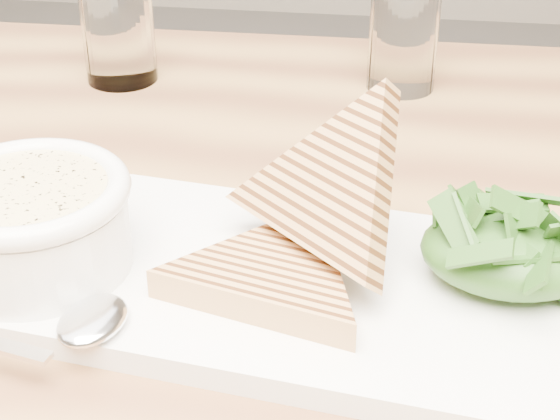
# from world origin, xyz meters

# --- Properties ---
(table_top) EXTENTS (1.34, 0.90, 0.04)m
(table_top) POSITION_xyz_m (0.04, 0.25, 0.70)
(table_top) COLOR #9D703D
(table_top) RESTS_ON ground
(platter) EXTENTS (0.44, 0.24, 0.02)m
(platter) POSITION_xyz_m (0.10, 0.21, 0.73)
(platter) COLOR white
(platter) RESTS_ON table_top
(soup_bowl) EXTENTS (0.12, 0.12, 0.05)m
(soup_bowl) POSITION_xyz_m (-0.05, 0.19, 0.76)
(soup_bowl) COLOR white
(soup_bowl) RESTS_ON platter
(soup) EXTENTS (0.10, 0.10, 0.01)m
(soup) POSITION_xyz_m (-0.05, 0.19, 0.79)
(soup) COLOR #D9C182
(soup) RESTS_ON soup_bowl
(bowl_rim) EXTENTS (0.13, 0.13, 0.01)m
(bowl_rim) POSITION_xyz_m (-0.05, 0.19, 0.79)
(bowl_rim) COLOR white
(bowl_rim) RESTS_ON soup_bowl
(sandwich_flat) EXTENTS (0.18, 0.18, 0.02)m
(sandwich_flat) POSITION_xyz_m (0.10, 0.19, 0.75)
(sandwich_flat) COLOR #B6834C
(sandwich_flat) RESTS_ON platter
(sandwich_lean) EXTENTS (0.22, 0.22, 0.17)m
(sandwich_lean) POSITION_xyz_m (0.13, 0.23, 0.79)
(sandwich_lean) COLOR #B6834C
(sandwich_lean) RESTS_ON sandwich_flat
(salad_base) EXTENTS (0.11, 0.09, 0.04)m
(salad_base) POSITION_xyz_m (0.24, 0.22, 0.76)
(salad_base) COLOR #193C14
(salad_base) RESTS_ON platter
(arugula_pile) EXTENTS (0.11, 0.10, 0.05)m
(arugula_pile) POSITION_xyz_m (0.24, 0.22, 0.77)
(arugula_pile) COLOR #315C19
(arugula_pile) RESTS_ON platter
(spoon_bowl) EXTENTS (0.05, 0.06, 0.01)m
(spoon_bowl) POSITION_xyz_m (0.00, 0.14, 0.75)
(spoon_bowl) COLOR silver
(spoon_bowl) RESTS_ON platter
(glass_near) EXTENTS (0.07, 0.07, 0.11)m
(glass_near) POSITION_xyz_m (-0.11, 0.54, 0.78)
(glass_near) COLOR white
(glass_near) RESTS_ON table_top
(glass_far) EXTENTS (0.07, 0.07, 0.10)m
(glass_far) POSITION_xyz_m (0.17, 0.56, 0.77)
(glass_far) COLOR white
(glass_far) RESTS_ON table_top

